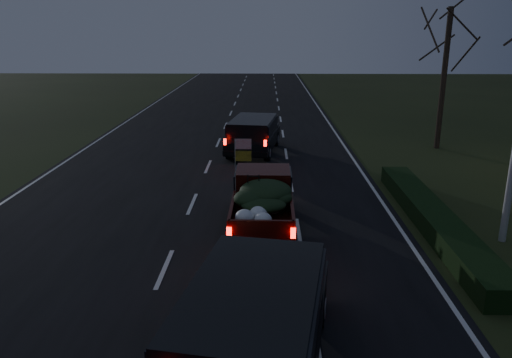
# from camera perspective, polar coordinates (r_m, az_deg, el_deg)

# --- Properties ---
(ground) EXTENTS (120.00, 120.00, 0.00)m
(ground) POSITION_cam_1_polar(r_m,az_deg,el_deg) (13.24, -10.41, -10.11)
(ground) COLOR black
(ground) RESTS_ON ground
(road_asphalt) EXTENTS (14.00, 120.00, 0.02)m
(road_asphalt) POSITION_cam_1_polar(r_m,az_deg,el_deg) (13.23, -10.41, -10.08)
(road_asphalt) COLOR black
(road_asphalt) RESTS_ON ground
(hedge_row) EXTENTS (1.00, 10.00, 0.60)m
(hedge_row) POSITION_cam_1_polar(r_m,az_deg,el_deg) (16.45, 19.60, -4.26)
(hedge_row) COLOR black
(hedge_row) RESTS_ON ground
(bare_tree_far) EXTENTS (3.60, 3.60, 7.00)m
(bare_tree_far) POSITION_cam_1_polar(r_m,az_deg,el_deg) (27.08, 21.03, 14.18)
(bare_tree_far) COLOR black
(bare_tree_far) RESTS_ON ground
(pickup_truck) EXTENTS (1.88, 4.81, 2.51)m
(pickup_truck) POSITION_cam_1_polar(r_m,az_deg,el_deg) (15.28, 0.77, -2.29)
(pickup_truck) COLOR black
(pickup_truck) RESTS_ON ground
(lead_suv) EXTENTS (2.72, 5.18, 1.42)m
(lead_suv) POSITION_cam_1_polar(r_m,az_deg,el_deg) (24.80, -0.31, 5.44)
(lead_suv) COLOR black
(lead_suv) RESTS_ON ground
(rear_suv) EXTENTS (3.10, 5.62, 1.53)m
(rear_suv) POSITION_cam_1_polar(r_m,az_deg,el_deg) (8.83, -0.23, -15.86)
(rear_suv) COLOR black
(rear_suv) RESTS_ON ground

